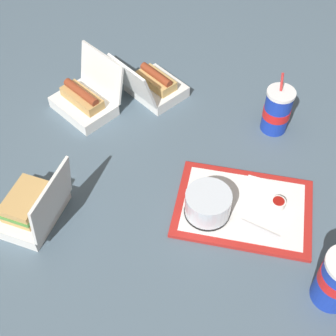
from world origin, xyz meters
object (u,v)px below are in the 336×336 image
at_px(food_tray, 243,208).
at_px(soda_cup_back, 277,111).
at_px(cake_container, 208,204).
at_px(clamshell_hotdog_center, 154,86).
at_px(plastic_fork, 259,230).
at_px(clamshell_sandwich_right, 32,207).
at_px(ketchup_cup, 278,203).
at_px(clamshell_hotdog_front, 85,100).

xyz_separation_m(food_tray, soda_cup_back, (-0.03, -0.34, 0.07)).
bearing_deg(cake_container, clamshell_hotdog_center, -54.90).
distance_m(clamshell_hotdog_center, soda_cup_back, 0.41).
distance_m(cake_container, plastic_fork, 0.15).
relative_size(food_tray, clamshell_sandwich_right, 2.04).
bearing_deg(clamshell_sandwich_right, soda_cup_back, -136.51).
bearing_deg(ketchup_cup, clamshell_hotdog_center, -35.92).
bearing_deg(ketchup_cup, plastic_fork, 70.26).
bearing_deg(soda_cup_back, plastic_fork, 94.04).
xyz_separation_m(cake_container, ketchup_cup, (-0.18, -0.08, -0.02)).
height_order(clamshell_hotdog_center, soda_cup_back, soda_cup_back).
distance_m(food_tray, cake_container, 0.11).
relative_size(ketchup_cup, plastic_fork, 0.36).
bearing_deg(soda_cup_back, clamshell_hotdog_center, -4.59).
xyz_separation_m(cake_container, clamshell_hotdog_front, (0.48, -0.29, -0.01)).
relative_size(ketchup_cup, clamshell_hotdog_front, 0.16).
distance_m(food_tray, soda_cup_back, 0.35).
xyz_separation_m(clamshell_hotdog_front, clamshell_sandwich_right, (-0.04, 0.43, 0.00)).
distance_m(food_tray, clamshell_sandwich_right, 0.57).
bearing_deg(ketchup_cup, food_tray, 18.54).
distance_m(plastic_fork, clamshell_hotdog_front, 0.70).
bearing_deg(clamshell_hotdog_center, food_tray, 136.01).
relative_size(plastic_fork, clamshell_hotdog_front, 0.44).
bearing_deg(food_tray, soda_cup_back, -94.49).
bearing_deg(clamshell_hotdog_center, cake_container, 125.10).
relative_size(clamshell_sandwich_right, soda_cup_back, 0.91).
height_order(clamshell_hotdog_front, clamshell_hotdog_center, clamshell_hotdog_center).
bearing_deg(cake_container, soda_cup_back, -106.97).
height_order(clamshell_sandwich_right, soda_cup_back, soda_cup_back).
bearing_deg(food_tray, cake_container, 27.17).
bearing_deg(clamshell_hotdog_front, clamshell_sandwich_right, 94.98).
xyz_separation_m(clamshell_sandwich_right, soda_cup_back, (-0.56, -0.53, 0.03)).
bearing_deg(soda_cup_back, food_tray, 85.51).
bearing_deg(clamshell_sandwich_right, clamshell_hotdog_center, -104.89).
distance_m(clamshell_hotdog_front, soda_cup_back, 0.61).
height_order(food_tray, ketchup_cup, ketchup_cup).
height_order(food_tray, plastic_fork, plastic_fork).
xyz_separation_m(cake_container, clamshell_sandwich_right, (0.44, 0.15, -0.00)).
bearing_deg(soda_cup_back, clamshell_hotdog_front, 9.37).
xyz_separation_m(clamshell_hotdog_center, soda_cup_back, (-0.41, 0.03, 0.03)).
xyz_separation_m(food_tray, clamshell_hotdog_front, (0.57, -0.24, 0.03)).
bearing_deg(clamshell_hotdog_front, clamshell_hotdog_center, -144.97).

